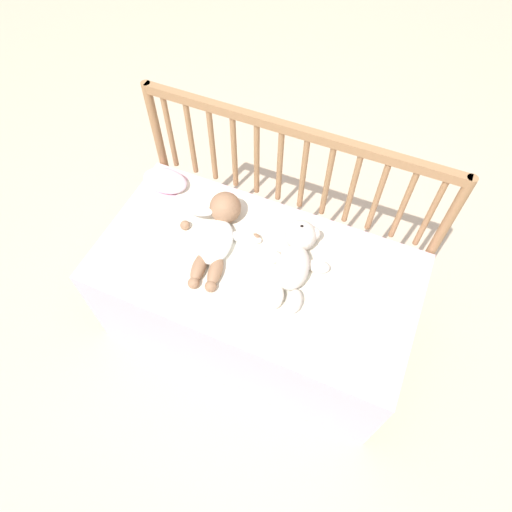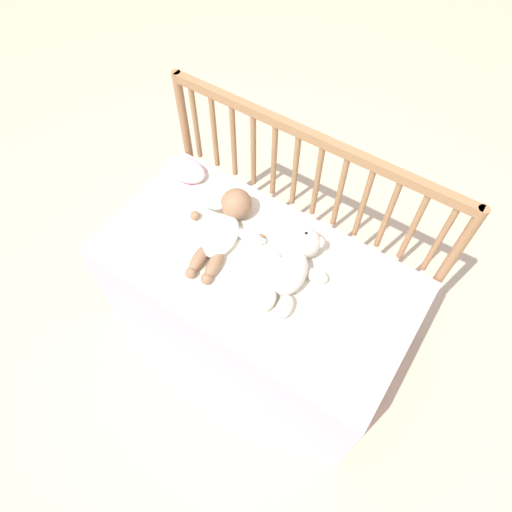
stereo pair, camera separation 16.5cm
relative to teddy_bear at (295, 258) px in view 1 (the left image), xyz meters
name	(u,v)px [view 1 (the left image)]	position (x,y,z in m)	size (l,w,h in m)	color
ground_plane	(255,322)	(-0.13, -0.06, -0.54)	(12.00, 12.00, 0.00)	#C6B293
crib_mattress	(255,297)	(-0.13, -0.06, -0.30)	(1.21, 0.64, 0.49)	#EDB7C6
crib_rail	(291,179)	(-0.13, 0.28, 0.08)	(1.21, 0.04, 0.89)	#997047
blanket	(250,259)	(-0.16, -0.04, -0.05)	(0.80, 0.52, 0.01)	silver
teddy_bear	(295,258)	(0.00, 0.00, 0.00)	(0.27, 0.37, 0.12)	silver
baby	(218,231)	(-0.31, 0.00, -0.01)	(0.35, 0.41, 0.12)	white
small_pillow	(165,181)	(-0.63, 0.16, -0.02)	(0.20, 0.12, 0.06)	silver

